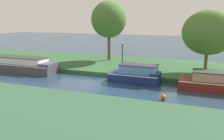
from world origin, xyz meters
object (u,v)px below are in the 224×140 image
at_px(mooring_post_near, 208,75).
at_px(willow_tree_centre, 208,33).
at_px(navy_cruiser, 136,75).
at_px(channel_buoy, 163,97).
at_px(willow_tree_left, 109,20).
at_px(mooring_post_far, 32,62).
at_px(lamp_post, 122,52).
at_px(maroon_barge, 216,83).
at_px(slate_narrowboat, 18,65).

bearing_deg(mooring_post_near, willow_tree_centre, 94.35).
bearing_deg(navy_cruiser, channel_buoy, -51.75).
xyz_separation_m(willow_tree_left, mooring_post_far, (-6.41, -6.09, -4.44)).
relative_size(lamp_post, channel_buoy, 7.17).
height_order(mooring_post_near, mooring_post_far, mooring_post_near).
bearing_deg(maroon_barge, slate_narrowboat, -180.00).
distance_m(slate_narrowboat, mooring_post_near, 18.09).
bearing_deg(lamp_post, slate_narrowboat, -166.28).
xyz_separation_m(willow_tree_left, channel_buoy, (8.31, -11.10, -4.97)).
height_order(maroon_barge, lamp_post, lamp_post).
xyz_separation_m(lamp_post, channel_buoy, (4.95, -6.14, -1.95)).
relative_size(willow_tree_centre, channel_buoy, 14.80).
bearing_deg(lamp_post, mooring_post_near, -8.40).
relative_size(maroon_barge, lamp_post, 1.96).
bearing_deg(mooring_post_near, maroon_barge, -67.87).
bearing_deg(navy_cruiser, lamp_post, 129.65).
bearing_deg(navy_cruiser, mooring_post_near, 13.85).
distance_m(slate_narrowboat, willow_tree_centre, 18.65).
distance_m(willow_tree_left, channel_buoy, 14.73).
bearing_deg(willow_tree_left, slate_narrowboat, -132.97).
bearing_deg(willow_tree_left, maroon_barge, -32.73).
distance_m(maroon_barge, mooring_post_far, 18.10).
distance_m(slate_narrowboat, mooring_post_far, 1.49).
xyz_separation_m(willow_tree_left, lamp_post, (3.37, -4.96, -3.01)).
relative_size(willow_tree_left, willow_tree_centre, 1.22).
bearing_deg(willow_tree_centre, mooring_post_near, -85.65).
height_order(slate_narrowboat, willow_tree_centre, willow_tree_centre).
height_order(maroon_barge, slate_narrowboat, slate_narrowboat).
bearing_deg(willow_tree_left, willow_tree_centre, -16.14).
xyz_separation_m(willow_tree_centre, mooring_post_far, (-17.26, -2.96, -3.33)).
relative_size(maroon_barge, navy_cruiser, 1.28).
bearing_deg(navy_cruiser, maroon_barge, -0.00).
xyz_separation_m(maroon_barge, willow_tree_left, (-11.64, 7.48, 4.57)).
bearing_deg(slate_narrowboat, lamp_post, 13.72).
bearing_deg(mooring_post_near, lamp_post, 171.60).
distance_m(willow_tree_centre, mooring_post_near, 4.41).
distance_m(navy_cruiser, willow_tree_left, 10.29).
xyz_separation_m(willow_tree_left, willow_tree_centre, (10.85, -3.14, -1.12)).
bearing_deg(lamp_post, maroon_barge, -16.96).
height_order(mooring_post_near, channel_buoy, mooring_post_near).
distance_m(maroon_barge, willow_tree_left, 14.57).
relative_size(slate_narrowboat, mooring_post_far, 14.07).
relative_size(maroon_barge, mooring_post_near, 7.22).
height_order(slate_narrowboat, channel_buoy, slate_narrowboat).
height_order(slate_narrowboat, navy_cruiser, navy_cruiser).
bearing_deg(channel_buoy, maroon_barge, 47.42).
bearing_deg(channel_buoy, slate_narrowboat, 166.67).
relative_size(slate_narrowboat, willow_tree_left, 1.29).
bearing_deg(slate_narrowboat, mooring_post_near, 4.39).
relative_size(maroon_barge, channel_buoy, 14.06).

